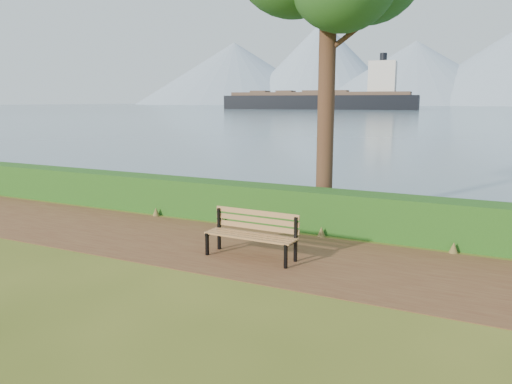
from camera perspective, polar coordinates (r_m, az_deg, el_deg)
The scene contains 7 objects.
ground at distance 10.69m, azimuth -4.40°, elevation -6.72°, with size 140.00×140.00×0.00m, color #475518.
path at distance 10.93m, azimuth -3.59°, elevation -6.29°, with size 40.00×3.40×0.01m, color #59311E.
hedge at distance 12.79m, azimuth 1.54°, elevation -1.52°, with size 32.00×0.85×1.00m, color #1C4814.
water at distance 268.83m, azimuth 25.65°, elevation 8.71°, with size 700.00×510.00×0.00m, color #466071.
mountains at distance 415.78m, azimuth 25.08°, elevation 12.82°, with size 585.00×190.00×70.00m.
bench at distance 10.09m, azimuth -0.38°, elevation -4.50°, with size 1.91×0.61×0.95m.
cargo_ship at distance 188.21m, azimuth 7.91°, elevation 10.31°, with size 72.01×19.66×21.61m.
Camera 1 is at (5.27, -8.76, 3.14)m, focal length 35.00 mm.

